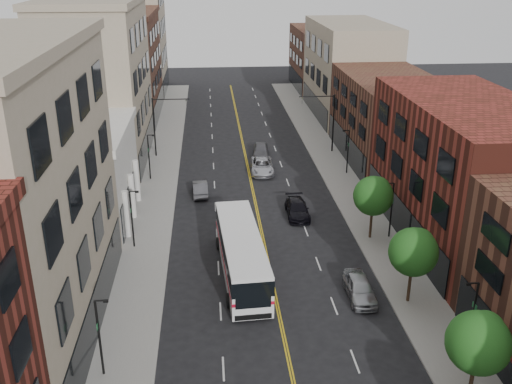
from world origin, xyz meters
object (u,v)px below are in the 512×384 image
object	(u,v)px
city_bus	(241,251)
car_lane_behind	(200,188)
car_parked_far	(360,288)
car_lane_b	(262,166)
car_lane_a	(297,209)
car_lane_c	(261,150)

from	to	relation	value
city_bus	car_lane_behind	world-z (taller)	city_bus
car_parked_far	city_bus	bearing A→B (deg)	154.58
car_lane_behind	car_lane_b	bearing A→B (deg)	-141.57
car_parked_far	car_lane_a	bearing A→B (deg)	99.98
car_parked_far	car_lane_b	world-z (taller)	car_parked_far
car_parked_far	car_lane_c	size ratio (longest dim) A/B	0.99
car_lane_behind	car_lane_c	distance (m)	13.93
car_lane_behind	city_bus	bearing A→B (deg)	98.75
car_lane_behind	car_lane_a	distance (m)	11.01
car_lane_a	car_lane_behind	bearing A→B (deg)	147.13
city_bus	car_lane_b	world-z (taller)	city_bus
city_bus	car_lane_a	world-z (taller)	city_bus
car_lane_b	car_lane_c	size ratio (longest dim) A/B	1.18
car_lane_b	car_lane_c	world-z (taller)	car_lane_c
car_lane_behind	car_lane_a	bearing A→B (deg)	143.97
car_lane_behind	car_lane_a	world-z (taller)	car_lane_a
car_lane_c	car_parked_far	bearing A→B (deg)	-77.07
car_lane_b	car_lane_c	distance (m)	5.73
car_parked_far	car_lane_a	distance (m)	14.50
city_bus	car_lane_behind	bearing A→B (deg)	97.94
car_parked_far	car_lane_behind	size ratio (longest dim) A/B	1.09
car_lane_c	car_lane_b	bearing A→B (deg)	-88.30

